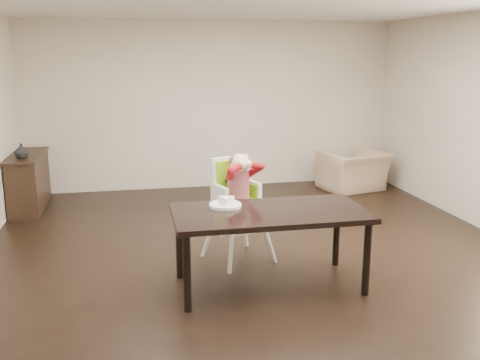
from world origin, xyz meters
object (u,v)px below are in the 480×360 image
object	(u,v)px
armchair	(353,164)
sideboard	(29,181)
high_chair	(237,185)
dining_table	(270,219)

from	to	relation	value
armchair	sideboard	xyz separation A→B (m)	(-4.98, -0.10, -0.02)
armchair	sideboard	distance (m)	4.98
high_chair	sideboard	distance (m)	3.59
dining_table	high_chair	size ratio (longest dim) A/B	1.55
dining_table	sideboard	size ratio (longest dim) A/B	1.43
high_chair	sideboard	bearing A→B (deg)	115.03
high_chair	armchair	bearing A→B (deg)	26.56
high_chair	armchair	world-z (taller)	high_chair
armchair	high_chair	bearing A→B (deg)	33.76
dining_table	sideboard	world-z (taller)	sideboard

